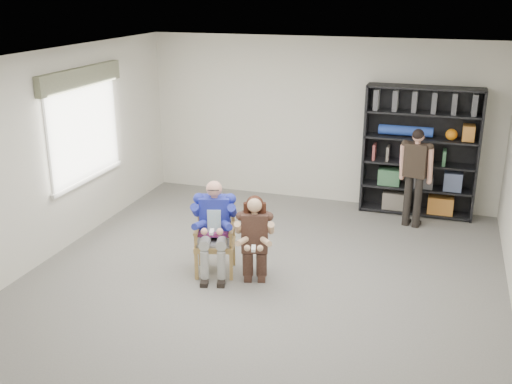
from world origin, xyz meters
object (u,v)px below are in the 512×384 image
(bookshelf, at_px, (420,152))
(standing_man, at_px, (414,178))
(kneeling_woman, at_px, (255,241))
(seated_man, at_px, (215,228))
(armchair, at_px, (215,238))

(bookshelf, bearing_deg, standing_man, -92.21)
(kneeling_woman, xyz_separation_m, bookshelf, (1.77, 3.15, 0.47))
(seated_man, height_order, kneeling_woman, seated_man)
(seated_man, height_order, bookshelf, bookshelf)
(armchair, height_order, kneeling_woman, kneeling_woman)
(armchair, xyz_separation_m, seated_man, (0.00, 0.00, 0.15))
(kneeling_woman, distance_m, standing_man, 3.10)
(standing_man, bearing_deg, seated_man, -119.94)
(armchair, relative_size, bookshelf, 0.46)
(armchair, height_order, seated_man, seated_man)
(seated_man, distance_m, kneeling_woman, 0.59)
(kneeling_woman, height_order, bookshelf, bookshelf)
(seated_man, xyz_separation_m, standing_man, (2.32, 2.44, 0.15))
(seated_man, bearing_deg, kneeling_woman, -27.52)
(armchair, distance_m, kneeling_woman, 0.60)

